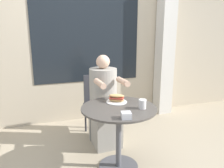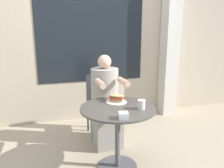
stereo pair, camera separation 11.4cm
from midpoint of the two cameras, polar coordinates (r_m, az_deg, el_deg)
name	(u,v)px [view 2 (the right image)]	position (r m, az deg, el deg)	size (l,w,h in m)	color
ground_plane	(118,167)	(2.63, 2.78, -20.82)	(8.00, 8.00, 0.00)	tan
storefront_wall	(89,37)	(3.69, -5.13, 12.16)	(8.00, 0.09, 2.80)	#B7A88E
lattice_pillar	(170,48)	(4.04, 15.66, 9.01)	(0.26, 0.26, 2.40)	beige
cafe_table	(118,123)	(2.37, 2.93, -10.26)	(0.80, 0.80, 0.71)	#47423D
diner_chair	(99,99)	(3.23, -2.30, -3.84)	(0.39, 0.39, 0.87)	#333338
seated_diner	(106,106)	(2.91, -0.57, -5.86)	(0.36, 0.65, 1.20)	gray
sandwich_on_plate	(116,99)	(2.45, 2.48, -3.95)	(0.24, 0.24, 0.09)	white
drink_cup	(141,104)	(2.26, 9.14, -5.31)	(0.08, 0.08, 0.10)	silver
napkin_box	(123,116)	(2.01, 4.67, -8.24)	(0.11, 0.11, 0.06)	silver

